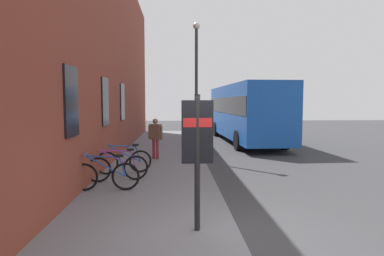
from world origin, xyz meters
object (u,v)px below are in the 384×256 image
at_px(bicycle_end_of_row, 124,161).
at_px(city_bus, 245,110).
at_px(transit_info_sign, 197,141).
at_px(pedestrian_by_facade, 155,134).
at_px(street_lamp, 196,79).
at_px(bicycle_by_door, 105,176).
at_px(bicycle_far_end, 118,168).

xyz_separation_m(bicycle_end_of_row, city_bus, (8.89, -5.77, 1.41)).
xyz_separation_m(transit_info_sign, pedestrian_by_facade, (7.29, 1.19, -0.61)).
bearing_deg(city_bus, street_lamp, 152.11).
xyz_separation_m(bicycle_by_door, street_lamp, (4.65, -2.63, 2.79)).
relative_size(pedestrian_by_facade, street_lamp, 0.30).
distance_m(bicycle_by_door, street_lamp, 6.03).
distance_m(bicycle_by_door, transit_info_sign, 3.66).
height_order(bicycle_far_end, pedestrian_by_facade, pedestrian_by_facade).
bearing_deg(street_lamp, bicycle_far_end, 145.72).
bearing_deg(pedestrian_by_facade, bicycle_end_of_row, 162.32).
bearing_deg(transit_info_sign, street_lamp, -3.48).
bearing_deg(bicycle_by_door, transit_info_sign, -140.69).
bearing_deg(bicycle_by_door, street_lamp, -29.49).
xyz_separation_m(pedestrian_by_facade, street_lamp, (0.03, -1.64, 2.19)).
height_order(transit_info_sign, city_bus, city_bus).
bearing_deg(bicycle_far_end, transit_info_sign, -150.80).
height_order(transit_info_sign, street_lamp, street_lamp).
bearing_deg(bicycle_by_door, bicycle_end_of_row, -4.65).
xyz_separation_m(bicycle_far_end, transit_info_sign, (-3.66, -2.05, 1.21)).
distance_m(bicycle_far_end, bicycle_end_of_row, 1.01).
bearing_deg(city_bus, pedestrian_by_facade, 141.79).
relative_size(bicycle_by_door, bicycle_end_of_row, 1.03).
xyz_separation_m(bicycle_by_door, bicycle_end_of_row, (2.00, -0.16, 0.00)).
bearing_deg(bicycle_far_end, street_lamp, -34.28).
bearing_deg(bicycle_far_end, city_bus, -30.35).
xyz_separation_m(city_bus, pedestrian_by_facade, (-6.27, 4.94, -0.81)).
relative_size(bicycle_far_end, city_bus, 0.16).
bearing_deg(bicycle_end_of_row, street_lamp, -42.97).
height_order(bicycle_end_of_row, street_lamp, street_lamp).
distance_m(transit_info_sign, pedestrian_by_facade, 7.41).
bearing_deg(transit_info_sign, bicycle_by_door, 39.31).
distance_m(bicycle_end_of_row, city_bus, 10.69).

